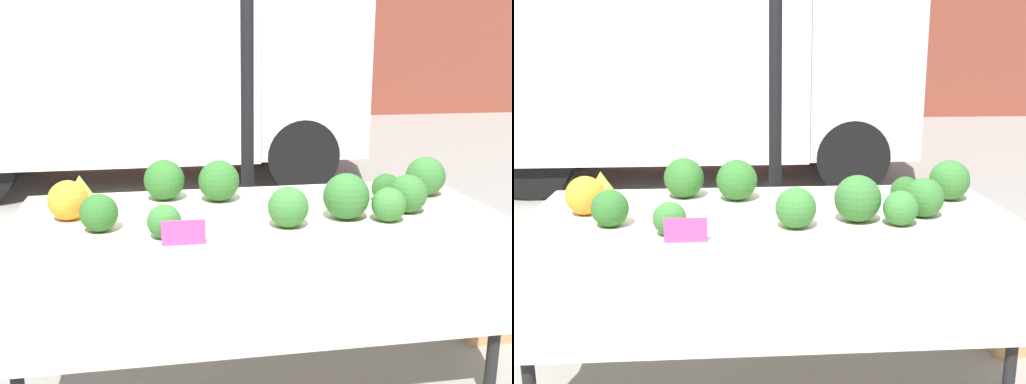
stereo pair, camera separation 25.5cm
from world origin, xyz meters
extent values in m
plane|color=gray|center=(0.00, 0.00, 0.00)|extent=(40.00, 40.00, 0.00)
cylinder|color=black|center=(0.08, 0.73, 1.36)|extent=(0.07, 0.07, 2.72)
cube|color=white|center=(-1.11, 4.10, 1.49)|extent=(3.44, 1.84, 2.32)
cube|color=silver|center=(1.18, 4.10, 1.17)|extent=(1.13, 1.69, 1.67)
cylinder|color=black|center=(1.06, 3.37, 0.37)|extent=(0.74, 0.22, 0.74)
cylinder|color=black|center=(1.06, 4.84, 0.37)|extent=(0.74, 0.22, 0.74)
cylinder|color=black|center=(-2.05, 4.84, 0.37)|extent=(0.74, 0.22, 0.74)
cube|color=beige|center=(0.00, 0.00, 0.77)|extent=(2.03, 0.85, 0.03)
cube|color=beige|center=(0.00, -0.42, 0.54)|extent=(2.03, 0.01, 0.43)
cylinder|color=black|center=(-0.95, -0.36, 0.38)|extent=(0.05, 0.05, 0.75)
cylinder|color=black|center=(0.95, -0.36, 0.38)|extent=(0.05, 0.05, 0.75)
cylinder|color=black|center=(-0.95, 0.36, 0.38)|extent=(0.05, 0.05, 0.75)
cylinder|color=black|center=(0.95, 0.36, 0.38)|extent=(0.05, 0.05, 0.75)
sphere|color=orange|center=(-0.77, -0.01, 0.86)|extent=(0.16, 0.16, 0.16)
cone|color=#93B238|center=(-0.75, 0.19, 0.85)|extent=(0.18, 0.18, 0.14)
sphere|color=#2D6628|center=(-0.64, -0.19, 0.85)|extent=(0.15, 0.15, 0.15)
sphere|color=#336B2D|center=(0.83, 0.12, 0.87)|extent=(0.18, 0.18, 0.18)
sphere|color=#2D6628|center=(-0.14, 0.18, 0.87)|extent=(0.19, 0.19, 0.19)
sphere|color=#387533|center=(-0.40, -0.32, 0.84)|extent=(0.13, 0.13, 0.13)
sphere|color=#2D6628|center=(-0.38, 0.25, 0.87)|extent=(0.18, 0.18, 0.18)
sphere|color=#387533|center=(0.08, -0.26, 0.86)|extent=(0.16, 0.16, 0.16)
sphere|color=#387533|center=(0.50, -0.26, 0.85)|extent=(0.14, 0.14, 0.14)
sphere|color=#336B2D|center=(0.62, -0.15, 0.86)|extent=(0.16, 0.16, 0.16)
sphere|color=#285B23|center=(0.60, 0.03, 0.85)|extent=(0.13, 0.13, 0.13)
sphere|color=#336B2D|center=(0.34, -0.19, 0.87)|extent=(0.19, 0.19, 0.19)
cube|color=#EF4793|center=(-0.33, -0.41, 0.83)|extent=(0.16, 0.01, 0.09)
cube|color=tan|center=(1.34, 0.18, 0.14)|extent=(0.50, 0.26, 0.28)
camera|label=1|loc=(-0.43, -2.44, 1.48)|focal=42.00mm
camera|label=2|loc=(-0.18, -2.47, 1.48)|focal=42.00mm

